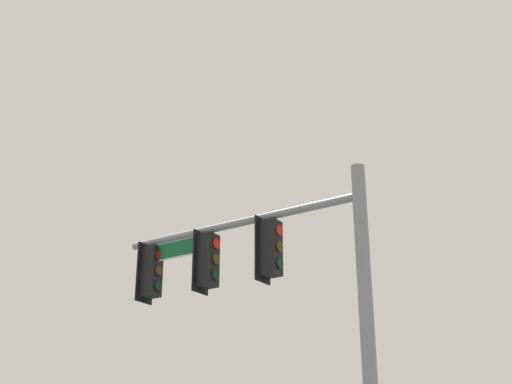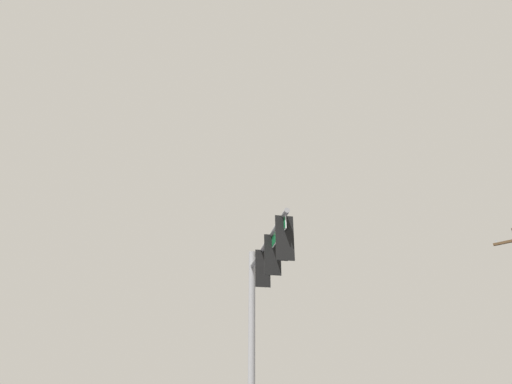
{
  "view_description": "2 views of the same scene",
  "coord_description": "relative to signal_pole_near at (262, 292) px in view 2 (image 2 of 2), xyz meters",
  "views": [
    {
      "loc": [
        -12.93,
        4.75,
        1.35
      ],
      "look_at": [
        -4.89,
        -6.61,
        7.04
      ],
      "focal_mm": 50.0,
      "sensor_mm": 36.0,
      "label": 1
    },
    {
      "loc": [
        7.79,
        -8.36,
        1.66
      ],
      "look_at": [
        -3.1,
        -6.72,
        7.29
      ],
      "focal_mm": 28.0,
      "sensor_mm": 36.0,
      "label": 2
    }
  ],
  "objects": [
    {
      "name": "signal_pole_near",
      "position": [
        0.0,
        0.0,
        0.0
      ],
      "size": [
        5.62,
        0.63,
        6.82
      ],
      "color": "gray",
      "rests_on": "ground_plane"
    }
  ]
}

